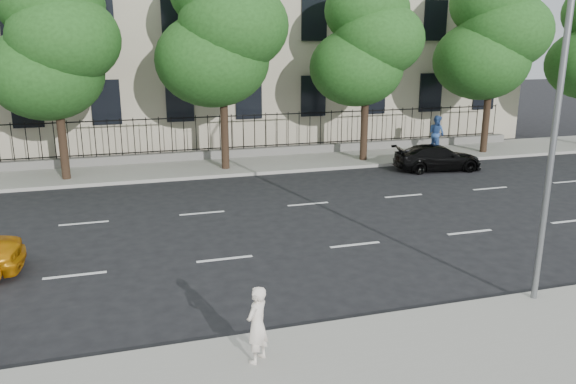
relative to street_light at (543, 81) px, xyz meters
name	(u,v)px	position (x,y,z in m)	size (l,w,h in m)	color
ground	(393,277)	(-2.50, 1.77, -5.15)	(120.00, 120.00, 0.00)	black
near_sidewalk	(486,354)	(-2.50, -2.23, -5.07)	(60.00, 4.00, 0.15)	gray
far_sidewalk	(263,164)	(-2.50, 15.77, -5.07)	(60.00, 4.00, 0.15)	gray
lane_markings	(329,222)	(-2.50, 6.52, -5.14)	(49.60, 4.62, 0.01)	silver
iron_fence	(255,146)	(-2.50, 17.47, -4.50)	(30.00, 0.50, 2.20)	slate
street_light	(543,81)	(0.00, 0.00, 0.00)	(0.25, 3.32, 8.05)	slate
tree_b	(54,43)	(-11.46, 15.13, 0.69)	(5.53, 5.12, 8.97)	#382619
tree_c	(222,30)	(-4.46, 15.13, 1.26)	(5.89, 5.50, 9.80)	#382619
tree_d	(367,43)	(2.54, 15.13, 0.69)	(5.34, 4.94, 8.84)	#382619
tree_e	(493,35)	(9.54, 15.13, 1.05)	(5.71, 5.31, 9.46)	#382619
black_sedan	(438,158)	(5.16, 12.39, -4.55)	(1.68, 4.14, 1.20)	black
woman_near	(257,325)	(-6.87, -1.28, -4.24)	(0.55, 0.36, 1.52)	white
pedestrian_far	(437,133)	(7.11, 15.81, -4.03)	(0.94, 0.73, 1.94)	#305296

